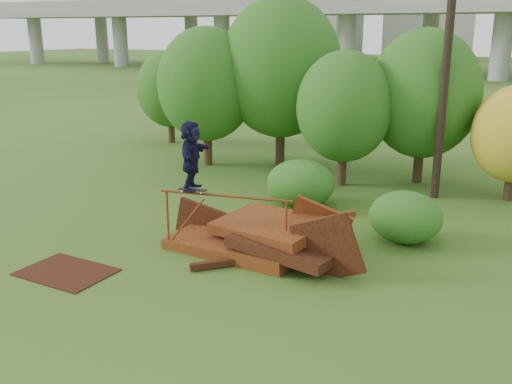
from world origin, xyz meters
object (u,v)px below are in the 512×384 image
at_px(scrap_pile, 261,238).
at_px(skater, 191,155).
at_px(utility_pole, 448,44).
at_px(flat_plate, 66,272).

relative_size(scrap_pile, skater, 3.37).
xyz_separation_m(scrap_pile, utility_pole, (3.06, 7.26, 4.75)).
height_order(scrap_pile, utility_pole, utility_pole).
xyz_separation_m(scrap_pile, flat_plate, (-3.57, -3.29, -0.38)).
height_order(flat_plate, utility_pole, utility_pole).
bearing_deg(skater, utility_pole, -46.00).
xyz_separation_m(skater, utility_pole, (4.63, 8.04, 2.57)).
bearing_deg(skater, flat_plate, 125.59).
height_order(scrap_pile, flat_plate, scrap_pile).
relative_size(skater, utility_pole, 0.17).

